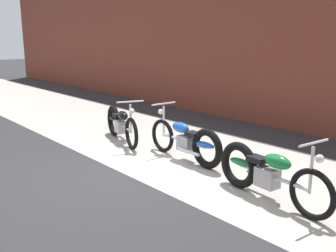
# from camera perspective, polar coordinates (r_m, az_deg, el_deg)

# --- Properties ---
(ground_plane) EXTENTS (80.00, 80.00, 0.00)m
(ground_plane) POSITION_cam_1_polar(r_m,az_deg,el_deg) (6.50, -6.19, -7.44)
(ground_plane) COLOR #2D2D30
(sidewalk_slab) EXTENTS (36.00, 3.50, 0.01)m
(sidewalk_slab) POSITION_cam_1_polar(r_m,az_deg,el_deg) (7.57, 4.82, -4.42)
(sidewalk_slab) COLOR #B2ADA3
(sidewalk_slab) RESTS_ON ground
(brick_building_wall) EXTENTS (36.00, 0.50, 4.51)m
(brick_building_wall) POSITION_cam_1_polar(r_m,az_deg,el_deg) (9.98, 19.50, 12.24)
(brick_building_wall) COLOR brown
(brick_building_wall) RESTS_ON ground
(motorcycle_black) EXTENTS (1.96, 0.79, 1.03)m
(motorcycle_black) POSITION_cam_1_polar(r_m,az_deg,el_deg) (8.63, -7.30, 0.42)
(motorcycle_black) COLOR black
(motorcycle_black) RESTS_ON ground
(motorcycle_blue) EXTENTS (2.01, 0.58, 1.03)m
(motorcycle_blue) POSITION_cam_1_polar(r_m,az_deg,el_deg) (7.07, 3.14, -2.31)
(motorcycle_blue) COLOR black
(motorcycle_blue) RESTS_ON ground
(motorcycle_green) EXTENTS (2.01, 0.59, 1.03)m
(motorcycle_green) POSITION_cam_1_polar(r_m,az_deg,el_deg) (5.63, 14.24, -6.77)
(motorcycle_green) COLOR black
(motorcycle_green) RESTS_ON ground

